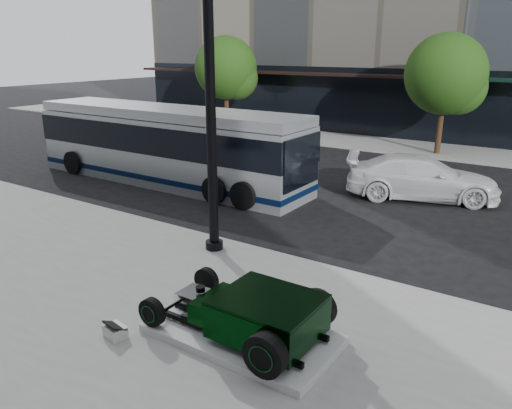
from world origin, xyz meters
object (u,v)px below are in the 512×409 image
Objects in this scene: transit_bus at (167,145)px; white_sedan at (422,177)px; lamppost at (210,100)px; hot_rod at (257,314)px.

white_sedan is at bearing 19.89° from transit_bus.
lamppost is 0.68× the size of transit_bus.
hot_rod is 5.55m from lamppost.
hot_rod is 12.18m from transit_bus.
lamppost is 1.59× the size of white_sedan.
hot_rod is 0.62× the size of white_sedan.
lamppost is 9.09m from white_sedan.
hot_rod is 10.98m from white_sedan.
white_sedan is (3.00, 7.97, -3.19)m from lamppost.
hot_rod is at bearing -39.34° from transit_bus.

